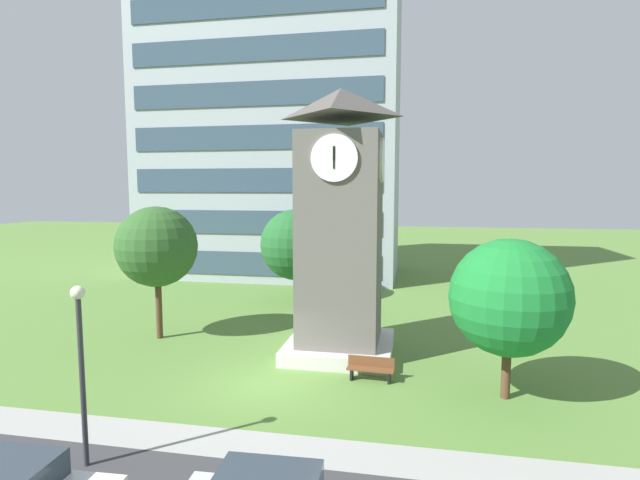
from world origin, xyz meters
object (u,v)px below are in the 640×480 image
Objects in this scene: street_lamp at (81,353)px; tree_streetside at (509,297)px; tree_by_building at (296,245)px; tree_near_tower at (157,247)px; clock_tower at (340,237)px; park_bench at (371,368)px.

tree_streetside reaches higher than street_lamp.
street_lamp is 19.60m from tree_by_building.
clock_tower is at bearing -3.56° from tree_near_tower.
tree_streetside is (4.80, -0.72, 3.14)m from park_bench.
tree_by_building is 10.17m from tree_near_tower.
street_lamp is 0.75× the size of tree_near_tower.
clock_tower reaches higher than tree_by_building.
tree_streetside is at bearing -28.77° from clock_tower.
tree_streetside reaches higher than park_bench.
tree_by_building reaches higher than tree_streetside.
park_bench is 0.30× the size of tree_by_building.
tree_near_tower is (-10.70, 3.37, 4.08)m from park_bench.
street_lamp reaches higher than park_bench.
tree_by_building is at bearing 115.74° from park_bench.
park_bench is 0.32× the size of tree_streetside.
park_bench is at bearing -64.26° from tree_by_building.
tree_streetside is at bearing -50.52° from tree_by_building.
street_lamp is (-6.93, -7.24, 2.63)m from park_bench.
tree_by_building is at bearing 87.11° from street_lamp.
tree_streetside is (11.73, 6.52, 0.51)m from street_lamp.
clock_tower reaches higher than tree_near_tower.
clock_tower is at bearing -65.53° from tree_by_building.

